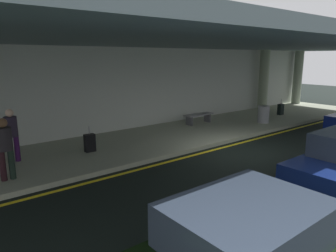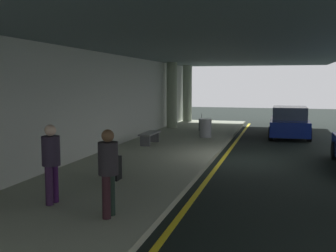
# 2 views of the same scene
# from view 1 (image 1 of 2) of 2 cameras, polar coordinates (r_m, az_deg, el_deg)

# --- Properties ---
(ground_plane) EXTENTS (60.00, 60.00, 0.00)m
(ground_plane) POSITION_cam_1_polar(r_m,az_deg,el_deg) (11.73, 13.01, -4.56)
(ground_plane) COLOR black
(sidewalk) EXTENTS (26.00, 4.20, 0.15)m
(sidewalk) POSITION_cam_1_polar(r_m,az_deg,el_deg) (13.77, 2.93, -1.40)
(sidewalk) COLOR gray
(sidewalk) RESTS_ON ground
(lane_stripe_yellow) EXTENTS (26.00, 0.14, 0.01)m
(lane_stripe_yellow) POSITION_cam_1_polar(r_m,az_deg,el_deg) (12.18, 10.32, -3.80)
(lane_stripe_yellow) COLOR yellow
(lane_stripe_yellow) RESTS_ON ground
(support_column_left_mid) EXTENTS (0.59, 0.59, 3.65)m
(support_column_left_mid) POSITION_cam_1_polar(r_m,az_deg,el_deg) (20.53, 17.05, 8.02)
(support_column_left_mid) COLOR gray
(support_column_left_mid) RESTS_ON sidewalk
(support_column_center) EXTENTS (0.59, 0.59, 3.65)m
(support_column_center) POSITION_cam_1_polar(r_m,az_deg,el_deg) (23.92, 22.57, 8.17)
(support_column_center) COLOR gray
(support_column_center) RESTS_ON sidewalk
(ceiling_overhang) EXTENTS (28.00, 13.20, 0.30)m
(ceiling_overhang) POSITION_cam_1_polar(r_m,az_deg,el_deg) (13.01, 4.63, 14.97)
(ceiling_overhang) COLOR slate
(ceiling_overhang) RESTS_ON support_column_far_left
(terminal_back_wall) EXTENTS (26.00, 0.30, 3.80)m
(terminal_back_wall) POSITION_cam_1_polar(r_m,az_deg,el_deg) (15.20, -2.65, 6.89)
(terminal_back_wall) COLOR #B4BAB0
(terminal_back_wall) RESTS_ON ground
(traveler_with_luggage) EXTENTS (0.38, 0.38, 1.68)m
(traveler_with_luggage) POSITION_cam_1_polar(r_m,az_deg,el_deg) (10.78, -26.67, -0.97)
(traveler_with_luggage) COLOR #2A1632
(traveler_with_luggage) RESTS_ON sidewalk
(person_waiting_for_ride) EXTENTS (0.38, 0.38, 1.68)m
(person_waiting_for_ride) POSITION_cam_1_polar(r_m,az_deg,el_deg) (9.26, -27.60, -3.11)
(person_waiting_for_ride) COLOR black
(person_waiting_for_ride) RESTS_ON sidewalk
(suitcase_upright_primary) EXTENTS (0.36, 0.22, 0.90)m
(suitcase_upright_primary) POSITION_cam_1_polar(r_m,az_deg,el_deg) (11.18, -14.08, -3.00)
(suitcase_upright_primary) COLOR black
(suitcase_upright_primary) RESTS_ON sidewalk
(suitcase_upright_secondary) EXTENTS (0.36, 0.22, 0.90)m
(suitcase_upright_secondary) POSITION_cam_1_polar(r_m,az_deg,el_deg) (18.93, 19.86, 2.88)
(suitcase_upright_secondary) COLOR black
(suitcase_upright_secondary) RESTS_ON sidewalk
(bench_metal) EXTENTS (1.60, 0.50, 0.48)m
(bench_metal) POSITION_cam_1_polar(r_m,az_deg,el_deg) (15.51, 5.61, 1.74)
(bench_metal) COLOR slate
(bench_metal) RESTS_ON sidewalk
(trash_bin_steel) EXTENTS (0.56, 0.56, 0.85)m
(trash_bin_steel) POSITION_cam_1_polar(r_m,az_deg,el_deg) (16.36, 17.01, 2.07)
(trash_bin_steel) COLOR gray
(trash_bin_steel) RESTS_ON sidewalk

